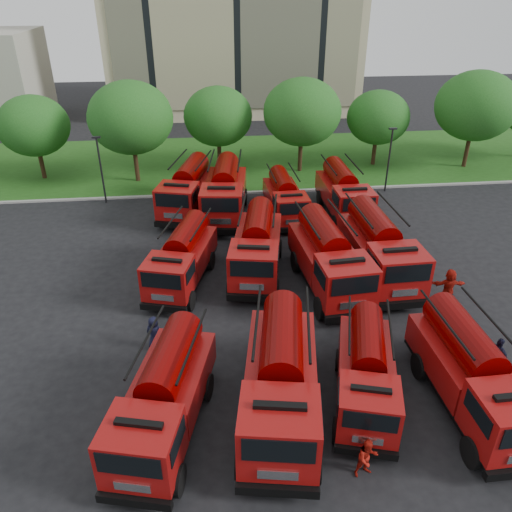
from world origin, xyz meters
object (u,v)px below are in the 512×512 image
Objects in this scene: firefighter_2 at (492,373)px; firefighter_4 at (156,347)px; fire_truck_3 at (473,374)px; fire_truck_8 at (188,189)px; firefighter_5 at (445,302)px; fire_truck_9 at (225,192)px; fire_truck_4 at (182,258)px; firefighter_0 at (341,448)px; fire_truck_6 at (329,258)px; fire_truck_7 at (379,248)px; fire_truck_0 at (164,397)px; firefighter_3 at (484,426)px; fire_truck_1 at (281,379)px; firefighter_1 at (365,473)px; fire_truck_2 at (366,371)px; fire_truck_11 at (343,193)px; fire_truck_5 at (257,246)px.

firefighter_4 is (-14.65, 3.29, 0.00)m from firefighter_2.
fire_truck_3 is 23.32m from fire_truck_8.
firefighter_5 is at bearing -27.16° from firefighter_2.
firefighter_2 is (13.25, -18.81, -1.74)m from fire_truck_8.
fire_truck_8 is 0.96× the size of fire_truck_9.
fire_truck_4 reaches higher than firefighter_0.
fire_truck_7 is (3.06, 0.79, 0.02)m from fire_truck_6.
fire_truck_0 is 4.40× the size of firefighter_3.
firefighter_2 is at bearing -51.93° from fire_truck_9.
firefighter_4 is (-5.12, 4.60, -1.78)m from fire_truck_1.
fire_truck_9 is 22.43m from firefighter_1.
fire_truck_8 reaches higher than firefighter_0.
fire_truck_8 is at bearing 110.33° from fire_truck_1.
firefighter_3 is at bearing -9.01° from fire_truck_2.
firefighter_5 is at bearing 44.19° from fire_truck_1.
firefighter_3 is at bearing 8.23° from fire_truck_0.
fire_truck_1 reaches higher than firefighter_4.
fire_truck_11 is 18.63m from firefighter_4.
fire_truck_3 is 7.73m from firefighter_5.
firefighter_4 is at bearing 169.97° from fire_truck_2.
firefighter_1 is at bearing -70.52° from fire_truck_5.
fire_truck_5 is 14.54m from firefighter_3.
fire_truck_9 is 5.22× the size of firefighter_1.
fire_truck_1 reaches higher than fire_truck_0.
fire_truck_11 is (7.31, 18.37, -0.11)m from fire_truck_1.
fire_truck_6 reaches higher than firefighter_0.
firefighter_3 is at bearing -74.92° from fire_truck_6.
fire_truck_1 is at bearing -118.51° from fire_truck_6.
fire_truck_11 is 19.93m from firefighter_3.
fire_truck_5 is 10.24m from fire_truck_11.
fire_truck_2 is at bearing 50.69° from firefighter_5.
fire_truck_0 is 19.57m from fire_truck_9.
firefighter_2 reaches higher than firefighter_3.
firefighter_1 is at bearing -73.55° from fire_truck_9.
fire_truck_9 is 22.40m from firefighter_3.
fire_truck_1 is 1.02× the size of fire_truck_8.
fire_truck_8 is at bearing 92.31° from firefighter_1.
fire_truck_2 reaches higher than firefighter_0.
fire_truck_4 is 3.73× the size of firefighter_5.
fire_truck_6 reaches higher than fire_truck_8.
fire_truck_6 is 5.04× the size of firefighter_1.
fire_truck_2 reaches higher than firefighter_2.
fire_truck_5 reaches higher than firefighter_3.
fire_truck_1 is 19.07m from fire_truck_9.
firefighter_3 is (7.68, -1.49, -1.78)m from fire_truck_1.
firefighter_0 is at bearing -48.16° from fire_truck_4.
fire_truck_1 is 4.18× the size of firefighter_5.
fire_truck_9 reaches higher than fire_truck_6.
fire_truck_8 is at bearing 125.85° from fire_truck_2.
firefighter_5 is (7.94, 8.63, 0.00)m from firefighter_0.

